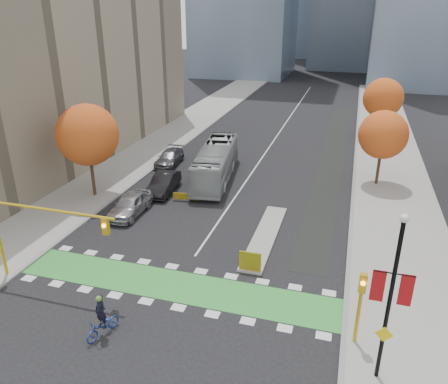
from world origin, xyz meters
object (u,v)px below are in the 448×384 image
Objects in this scene: traffic_signal_east at (361,298)px; hazard_board at (250,261)px; banner_lamppost at (391,294)px; parked_car_a at (130,205)px; tree_west at (88,135)px; bus at (216,163)px; cyclist at (102,322)px; traffic_signal_west at (31,224)px; tree_east_far at (383,98)px; parked_car_c at (169,158)px; tree_east_near at (383,135)px; parked_car_b at (164,183)px.

hazard_board is at bearing 144.08° from traffic_signal_east.
parked_car_a is (-18.72, 12.12, -3.75)m from banner_lamppost.
tree_west is 0.68× the size of bus.
cyclist is (-12.34, -3.05, -1.92)m from traffic_signal_east.
traffic_signal_east is 20.49m from parked_car_a.
parked_car_a is (4.78, -2.38, -4.75)m from tree_west.
cyclist is 0.20× the size of bus.
banner_lamppost reaches higher than parked_car_a.
traffic_signal_west is at bearing -158.45° from hazard_board.
tree_east_far is 1.87× the size of traffic_signal_east.
traffic_signal_west is 1.64× the size of parked_car_c.
tree_east_near is 15.60m from bus.
parked_car_c is at bearing -179.26° from tree_east_near.
banner_lamppost is (-1.00, -40.50, -0.63)m from tree_east_far.
banner_lamppost is 1.60× the size of parked_car_c.
tree_west is 27.63m from banner_lamppost.
traffic_signal_east is 29.64m from parked_car_c.
tree_east_near is at bearing 16.75° from parked_car_b.
hazard_board is 0.17× the size of tree_west.
parked_car_a is (-4.22, -9.49, -0.83)m from bus.
cyclist is at bearing -67.74° from parked_car_a.
banner_lamppost is 31.97m from parked_car_c.
tree_west is at bearing 150.93° from traffic_signal_east.
bus reaches higher than cyclist.
tree_east_far is (8.50, 33.80, 4.44)m from hazard_board.
tree_west is at bearing -149.55° from bus.
parked_car_c is at bearing 72.86° from tree_west.
parked_car_a is at bearing -26.47° from tree_west.
parked_car_c is (-6.00, 2.62, -0.94)m from bus.
tree_east_near is at bearing 48.48° from traffic_signal_west.
traffic_signal_west reaches higher than bus.
bus is 6.61m from parked_car_c.
hazard_board is 10.76m from banner_lamppost.
banner_lamppost is 1.61× the size of parked_car_b.
tree_west is 7.74m from parked_car_b.
hazard_board is 0.27× the size of parked_car_c.
parked_car_a is (0.71, 10.13, -3.17)m from traffic_signal_west.
bus is 5.75m from parked_car_b.
traffic_signal_west is at bearing -71.98° from tree_west.
tree_west is at bearing -157.38° from tree_east_near.
traffic_signal_east is 0.81× the size of parked_car_a.
bus is (-13.50, 19.62, -1.04)m from traffic_signal_east.
cyclist is (6.09, -3.05, -3.22)m from traffic_signal_west.
traffic_signal_west reaches higher than parked_car_b.
tree_east_near is 2.91× the size of cyclist.
tree_east_near is at bearing -91.79° from tree_east_far.
bus is at bearing 110.01° from cyclist.
cyclist reaches higher than parked_car_b.
parked_car_b is at bearing 25.47° from tree_west.
bus is 2.34× the size of parked_car_c.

